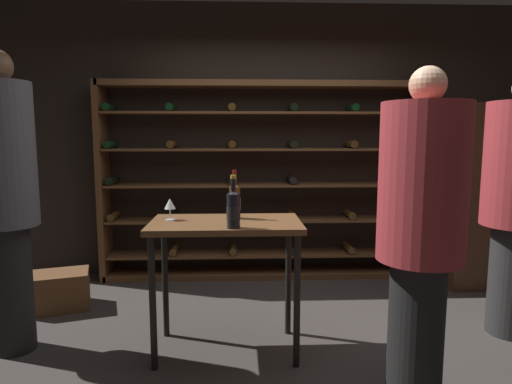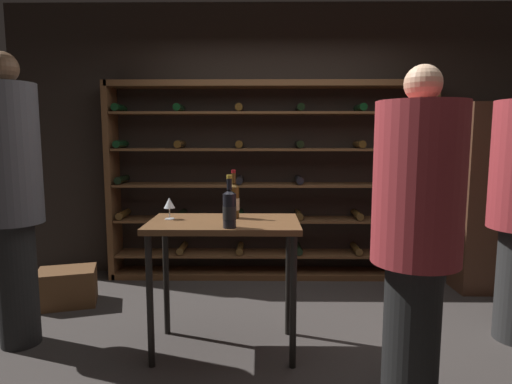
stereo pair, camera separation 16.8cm
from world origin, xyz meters
name	(u,v)px [view 2 (the right image)]	position (x,y,z in m)	size (l,w,h in m)	color
ground_plane	(286,345)	(0.00, 0.00, 0.00)	(9.51, 9.51, 0.00)	#383330
back_wall	(278,142)	(0.00, 1.76, 1.43)	(5.69, 0.10, 2.85)	black
wine_rack	(269,182)	(-0.09, 1.55, 1.01)	(3.34, 0.32, 2.04)	brown
tasting_table	(224,239)	(-0.43, -0.06, 0.79)	(1.01, 0.58, 0.92)	brown
person_bystander_dark_jacket	(10,187)	(-1.91, 0.01, 1.14)	(0.41, 0.42, 2.05)	black
person_bystander_red_print	(417,223)	(0.66, -0.63, 1.02)	(0.48, 0.48, 1.86)	black
wine_crate	(67,287)	(-1.90, 0.74, 0.16)	(0.48, 0.34, 0.32)	brown
display_cabinet	(483,199)	(1.93, 1.15, 0.90)	(0.44, 0.36, 1.79)	#4C2D1E
wine_bottle_red_label	(234,200)	(-0.37, 0.05, 1.04)	(0.08, 0.08, 0.34)	#4C3314
wine_bottle_amber_reserve	(229,209)	(-0.38, -0.28, 1.04)	(0.09, 0.09, 0.33)	black
wine_glass_stemmed_center	(169,204)	(-0.81, 0.00, 1.02)	(0.08, 0.08, 0.15)	silver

